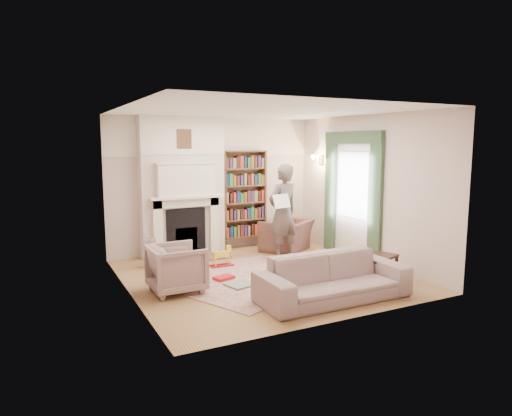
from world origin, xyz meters
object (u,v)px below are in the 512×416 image
sofa (333,278)px  man_reading (283,212)px  coffee_table (376,269)px  paraffin_heater (149,253)px  bookcase (244,194)px  armchair_left (177,268)px  rocking_horse (221,257)px  armchair_reading (287,235)px

sofa → man_reading: man_reading is taller
coffee_table → paraffin_heater: size_ratio=1.27×
bookcase → paraffin_heater: 2.55m
armchair_left → rocking_horse: 1.53m
armchair_reading → paraffin_heater: (-2.95, -0.05, -0.05)m
armchair_reading → coffee_table: 2.63m
armchair_left → paraffin_heater: (-0.05, 1.54, -0.09)m
sofa → paraffin_heater: sofa is taller
rocking_horse → sofa: bearing=-70.5°
sofa → paraffin_heater: (-1.97, 2.93, -0.05)m
man_reading → paraffin_heater: 2.65m
bookcase → armchair_reading: bookcase is taller
armchair_left → coffee_table: armchair_left is taller
bookcase → armchair_reading: size_ratio=1.83×
coffee_table → rocking_horse: coffee_table is taller
bookcase → man_reading: bookcase is taller
armchair_reading → coffee_table: armchair_reading is taller
armchair_left → rocking_horse: bearing=-49.8°
bookcase → coffee_table: size_ratio=2.64×
armchair_left → man_reading: 2.71m
bookcase → armchair_left: (-2.22, -2.28, -0.81)m
coffee_table → armchair_reading: bearing=72.4°
armchair_reading → rocking_horse: size_ratio=2.28×
sofa → rocking_horse: sofa is taller
armchair_left → sofa: armchair_left is taller
armchair_left → armchair_reading: bearing=-62.1°
armchair_left → coffee_table: (3.05, -1.03, -0.14)m
bookcase → rocking_horse: (-1.07, -1.28, -0.98)m
rocking_horse → coffee_table: bearing=-45.3°
coffee_table → rocking_horse: 2.78m
paraffin_heater → bookcase: bearing=18.0°
armchair_reading → rocking_horse: (-1.76, -0.59, -0.13)m
armchair_reading → sofa: 3.14m
rocking_horse → bookcase: bearing=51.6°
armchair_reading → paraffin_heater: size_ratio=1.84×
bookcase → paraffin_heater: size_ratio=3.36×
bookcase → rocking_horse: 1.94m
paraffin_heater → man_reading: bearing=-12.4°
armchair_reading → sofa: bearing=38.3°
bookcase → rocking_horse: bearing=-129.9°
sofa → man_reading: size_ratio=1.20×
bookcase → armchair_reading: (0.68, -0.69, -0.85)m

